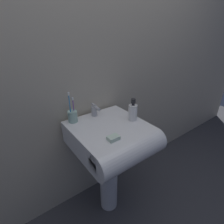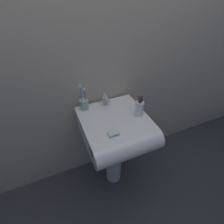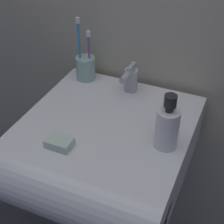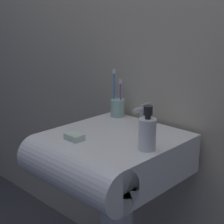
{
  "view_description": "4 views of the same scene",
  "coord_description": "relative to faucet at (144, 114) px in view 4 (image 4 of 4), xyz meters",
  "views": [
    {
      "loc": [
        -0.59,
        -0.84,
        1.4
      ],
      "look_at": [
        0.03,
        -0.01,
        0.89
      ],
      "focal_mm": 28.0,
      "sensor_mm": 36.0,
      "label": 1
    },
    {
      "loc": [
        -0.39,
        -0.89,
        1.64
      ],
      "look_at": [
        -0.02,
        -0.01,
        0.86
      ],
      "focal_mm": 28.0,
      "sensor_mm": 36.0,
      "label": 2
    },
    {
      "loc": [
        0.33,
        -0.73,
        1.42
      ],
      "look_at": [
        0.0,
        0.02,
        0.82
      ],
      "focal_mm": 55.0,
      "sensor_mm": 36.0,
      "label": 3
    },
    {
      "loc": [
        0.88,
        -0.94,
        1.26
      ],
      "look_at": [
        -0.03,
        -0.0,
        0.89
      ],
      "focal_mm": 55.0,
      "sensor_mm": 36.0,
      "label": 4
    }
  ],
  "objects": [
    {
      "name": "wall_back",
      "position": [
        0.0,
        0.11,
        0.35
      ],
      "size": [
        5.0,
        0.05,
        2.4
      ],
      "primitive_type": "cube",
      "color": "#B7AD99",
      "rests_on": "ground"
    },
    {
      "name": "soap_bottle",
      "position": [
        0.18,
        -0.21,
        0.02
      ],
      "size": [
        0.06,
        0.06,
        0.16
      ],
      "color": "white",
      "rests_on": "sink_basin"
    },
    {
      "name": "toothbrush_cup",
      "position": [
        -0.17,
        0.01,
        -0.0
      ],
      "size": [
        0.07,
        0.07,
        0.22
      ],
      "color": "#99BFB2",
      "rests_on": "sink_basin"
    },
    {
      "name": "bar_soap",
      "position": [
        -0.07,
        -0.33,
        -0.03
      ],
      "size": [
        0.07,
        0.05,
        0.02
      ],
      "primitive_type": "cube",
      "color": "silver",
      "rests_on": "sink_basin"
    },
    {
      "name": "faucet",
      "position": [
        0.0,
        0.0,
        0.0
      ],
      "size": [
        0.04,
        0.1,
        0.09
      ],
      "color": "#B7B7BC",
      "rests_on": "sink_basin"
    },
    {
      "name": "sink_basin",
      "position": [
        0.0,
        -0.23,
        -0.13
      ],
      "size": [
        0.49,
        0.54,
        0.16
      ],
      "color": "white",
      "rests_on": "sink_pedestal"
    }
  ]
}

